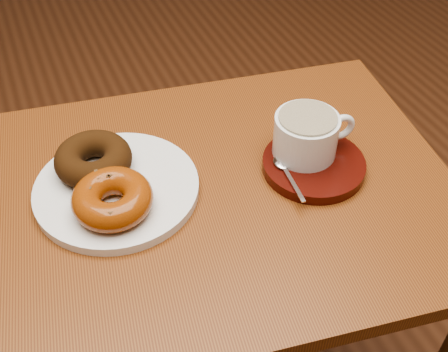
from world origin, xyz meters
name	(u,v)px	position (x,y,z in m)	size (l,w,h in m)	color
ground	(145,291)	(0.00, 0.00, 0.00)	(6.00, 6.00, 0.00)	brown
cafe_table	(213,237)	(0.07, -0.35, 0.58)	(0.81, 0.65, 0.69)	brown
donut_plate	(117,189)	(-0.06, -0.30, 0.70)	(0.24, 0.24, 0.01)	white
donut_cinnamon	(93,159)	(-0.08, -0.26, 0.73)	(0.12, 0.12, 0.04)	#351C0A
donut_caramel	(112,199)	(-0.08, -0.35, 0.73)	(0.16, 0.16, 0.04)	#8F400F
saucer	(314,165)	(0.23, -0.37, 0.70)	(0.16, 0.16, 0.02)	#3A0C08
coffee_cup	(307,134)	(0.23, -0.35, 0.74)	(0.13, 0.10, 0.07)	white
teaspoon	(283,167)	(0.18, -0.37, 0.71)	(0.02, 0.10, 0.01)	silver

